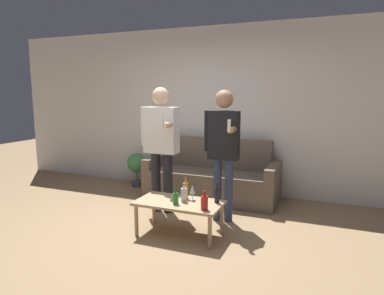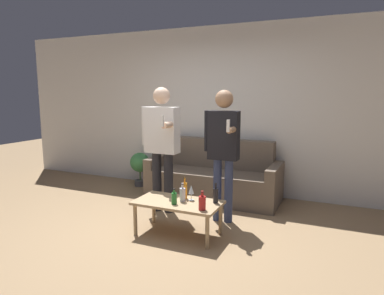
% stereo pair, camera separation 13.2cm
% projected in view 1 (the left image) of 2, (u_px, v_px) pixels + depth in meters
% --- Properties ---
extents(ground_plane, '(16.00, 16.00, 0.00)m').
position_uv_depth(ground_plane, '(155.00, 240.00, 3.86)').
color(ground_plane, '#997A56').
extents(wall_back, '(8.00, 0.06, 2.70)m').
position_uv_depth(wall_back, '(217.00, 110.00, 5.65)').
color(wall_back, silver).
rests_on(wall_back, ground_plane).
extents(couch, '(2.03, 0.81, 0.90)m').
position_uv_depth(couch, '(212.00, 178.00, 5.36)').
color(couch, '#6B5B4C').
rests_on(couch, ground_plane).
extents(coffee_table, '(1.00, 0.52, 0.40)m').
position_uv_depth(coffee_table, '(179.00, 205.00, 3.94)').
color(coffee_table, tan).
rests_on(coffee_table, ground_plane).
extents(bottle_orange, '(0.07, 0.07, 0.22)m').
position_uv_depth(bottle_orange, '(184.00, 194.00, 3.93)').
color(bottle_orange, silver).
rests_on(bottle_orange, coffee_table).
extents(bottle_green, '(0.08, 0.08, 0.21)m').
position_uv_depth(bottle_green, '(204.00, 202.00, 3.65)').
color(bottle_green, '#B21E1E').
rests_on(bottle_green, coffee_table).
extents(bottle_dark, '(0.06, 0.06, 0.18)m').
position_uv_depth(bottle_dark, '(176.00, 198.00, 3.83)').
color(bottle_dark, '#23752D').
rests_on(bottle_dark, coffee_table).
extents(bottle_yellow, '(0.06, 0.06, 0.23)m').
position_uv_depth(bottle_yellow, '(217.00, 195.00, 3.88)').
color(bottle_yellow, black).
rests_on(bottle_yellow, coffee_table).
extents(bottle_red, '(0.06, 0.06, 0.26)m').
position_uv_depth(bottle_red, '(186.00, 190.00, 4.04)').
color(bottle_red, orange).
rests_on(bottle_red, coffee_table).
extents(wine_glass_near, '(0.07, 0.07, 0.18)m').
position_uv_depth(wine_glass_near, '(192.00, 190.00, 3.97)').
color(wine_glass_near, silver).
rests_on(wine_glass_near, coffee_table).
extents(person_standing_left, '(0.54, 0.45, 1.71)m').
position_uv_depth(person_standing_left, '(161.00, 140.00, 4.63)').
color(person_standing_left, '#232328').
rests_on(person_standing_left, ground_plane).
extents(person_standing_right, '(0.45, 0.42, 1.68)m').
position_uv_depth(person_standing_right, '(223.00, 144.00, 4.27)').
color(person_standing_right, navy).
rests_on(person_standing_right, ground_plane).
extents(potted_plant, '(0.34, 0.34, 0.60)m').
position_uv_depth(potted_plant, '(137.00, 165.00, 6.00)').
color(potted_plant, '#4C4C51').
rests_on(potted_plant, ground_plane).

